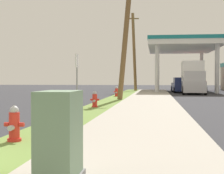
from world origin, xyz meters
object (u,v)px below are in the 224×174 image
utility_pole_background (134,51)px  truck_silver_on_apron (193,78)px  car_navy_by_near_pump (182,86)px  truck_teal_at_forecourt (194,83)px  street_sign_post (77,72)px  car_tan_by_far_pump (195,84)px  fire_hydrant_second (95,100)px  utility_pole_midground (126,33)px  truck_red_at_far_bay (196,83)px  fire_hydrant_nearest (14,126)px  fire_hydrant_third (117,92)px  utility_cabinet (59,140)px

utility_pole_background → truck_silver_on_apron: size_ratio=1.34×
car_navy_by_near_pump → truck_teal_at_forecourt: bearing=68.1°
street_sign_post → truck_teal_at_forecourt: (6.99, 30.58, -0.72)m
street_sign_post → car_tan_by_far_pump: size_ratio=0.47×
fire_hydrant_second → car_tan_by_far_pump: car_tan_by_far_pump is taller
truck_teal_at_forecourt → truck_silver_on_apron: size_ratio=0.86×
utility_pole_midground → street_sign_post: 11.14m
car_navy_by_near_pump → truck_silver_on_apron: truck_silver_on_apron is taller
car_navy_by_near_pump → truck_red_at_far_bay: 7.81m
fire_hydrant_second → fire_hydrant_nearest: bearing=-90.8°
fire_hydrant_third → truck_teal_at_forecourt: size_ratio=0.13×
street_sign_post → truck_silver_on_apron: bearing=75.1°
utility_pole_background → utility_cabinet: 35.90m
utility_cabinet → car_navy_by_near_pump: bearing=83.4°
fire_hydrant_second → utility_pole_midground: utility_pole_midground is taller
utility_cabinet → fire_hydrant_third: bearing=94.4°
fire_hydrant_second → truck_red_at_far_bay: (7.80, 29.52, 0.47)m
utility_pole_midground → truck_silver_on_apron: size_ratio=1.27×
fire_hydrant_second → street_sign_post: bearing=-88.0°
fire_hydrant_third → utility_cabinet: utility_cabinet is taller
fire_hydrant_nearest → street_sign_post: bearing=86.5°
utility_pole_background → fire_hydrant_second: bearing=-90.9°
utility_pole_midground → truck_red_at_far_bay: 24.37m
car_navy_by_near_pump → car_tan_by_far_pump: (2.50, 10.50, 0.00)m
fire_hydrant_third → utility_pole_midground: utility_pole_midground is taller
fire_hydrant_third → car_navy_by_near_pump: size_ratio=0.16×
car_navy_by_near_pump → car_tan_by_far_pump: bearing=76.6°
utility_pole_background → utility_pole_midground: bearing=-88.3°
truck_red_at_far_bay → fire_hydrant_second: bearing=-104.8°
utility_pole_midground → fire_hydrant_third: bearing=104.7°
utility_cabinet → truck_teal_at_forecourt: truck_teal_at_forecourt is taller
fire_hydrant_second → car_tan_by_far_pump: size_ratio=0.16×
car_tan_by_far_pump → car_navy_by_near_pump: bearing=-103.4°
car_navy_by_near_pump → fire_hydrant_nearest: bearing=-100.2°
utility_cabinet → truck_silver_on_apron: (4.69, 30.46, 0.84)m
car_tan_by_far_pump → truck_silver_on_apron: truck_silver_on_apron is taller
street_sign_post → truck_red_at_far_bay: size_ratio=0.39×
street_sign_post → truck_red_at_far_bay: 34.77m
utility_pole_midground → car_navy_by_near_pump: (4.59, 15.67, -3.59)m
utility_pole_midground → truck_red_at_far_bay: (6.92, 23.12, -3.40)m
fire_hydrant_nearest → utility_cabinet: utility_cabinet is taller
fire_hydrant_second → utility_cabinet: 11.91m
truck_red_at_far_bay → street_sign_post: bearing=-102.7°
utility_pole_background → fire_hydrant_nearest: bearing=-90.9°
utility_pole_midground → car_tan_by_far_pump: bearing=74.8°
fire_hydrant_nearest → fire_hydrant_third: bearing=90.0°
fire_hydrant_nearest → truck_silver_on_apron: bearing=77.0°
fire_hydrant_nearest → truck_silver_on_apron: size_ratio=0.12×
utility_cabinet → utility_pole_background: bearing=92.0°
fire_hydrant_third → car_navy_by_near_pump: bearing=64.7°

